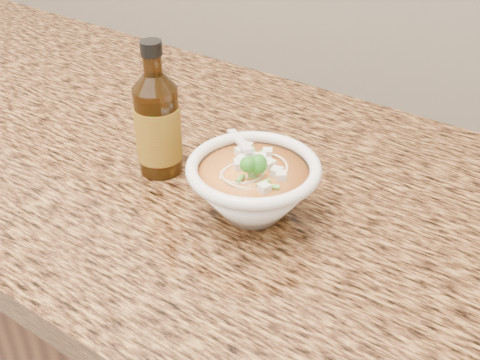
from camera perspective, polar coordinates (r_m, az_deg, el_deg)
The scene contains 4 objects.
cabinet at distance 1.32m, azimuth -12.05°, elevation -11.96°, with size 4.00×0.65×0.86m, color black.
counter_slab at distance 1.05m, azimuth -14.93°, elevation 5.48°, with size 4.00×0.68×0.04m, color olive.
soup_bowl at distance 0.74m, azimuth 1.25°, elevation -0.74°, with size 0.17×0.17×0.09m.
hot_sauce_bottle at distance 0.82m, azimuth -7.81°, elevation 5.21°, with size 0.07×0.07×0.19m.
Camera 1 is at (0.73, 1.10, 1.36)m, focal length 45.00 mm.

